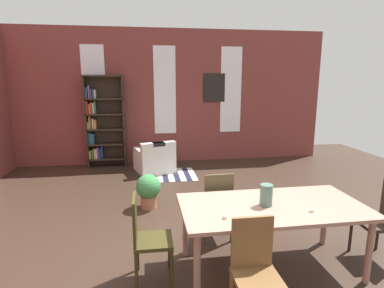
{
  "coord_description": "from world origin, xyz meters",
  "views": [
    {
      "loc": [
        -0.54,
        -3.4,
        2.13
      ],
      "look_at": [
        0.3,
        2.02,
        0.99
      ],
      "focal_mm": 29.14,
      "sensor_mm": 36.0,
      "label": 1
    }
  ],
  "objects": [
    {
      "name": "potted_plant_by_shelf",
      "position": [
        -0.51,
        1.6,
        0.33
      ],
      "size": [
        0.42,
        0.42,
        0.58
      ],
      "color": "#9E6042",
      "rests_on": "ground"
    },
    {
      "name": "window_pane_0",
      "position": [
        -1.72,
        4.58,
        1.85
      ],
      "size": [
        0.55,
        0.02,
        2.19
      ],
      "primitive_type": "cube",
      "color": "white"
    },
    {
      "name": "dining_chair_near_left",
      "position": [
        0.37,
        -1.09,
        0.51
      ],
      "size": [
        0.4,
        0.4,
        0.95
      ],
      "color": "brown",
      "rests_on": "ground"
    },
    {
      "name": "framed_picture",
      "position": [
        1.27,
        4.58,
        1.92
      ],
      "size": [
        0.56,
        0.03,
        0.72
      ],
      "primitive_type": "cube",
      "color": "black"
    },
    {
      "name": "dining_table",
      "position": [
        0.83,
        -0.35,
        0.69
      ],
      "size": [
        2.03,
        1.03,
        0.77
      ],
      "color": "#9A705F",
      "rests_on": "ground"
    },
    {
      "name": "dining_chair_head_left",
      "position": [
        -0.56,
        -0.35,
        0.51
      ],
      "size": [
        0.4,
        0.4,
        0.95
      ],
      "color": "#352F13",
      "rests_on": "ground"
    },
    {
      "name": "ground_plane",
      "position": [
        0.0,
        0.0,
        0.0
      ],
      "size": [
        11.94,
        11.94,
        0.0
      ],
      "primitive_type": "plane",
      "color": "#34251C"
    },
    {
      "name": "bookshelf_tall",
      "position": [
        -1.55,
        4.41,
        1.11
      ],
      "size": [
        0.93,
        0.29,
        2.23
      ],
      "color": "#2D2319",
      "rests_on": "ground"
    },
    {
      "name": "window_pane_2",
      "position": [
        1.72,
        4.58,
        1.85
      ],
      "size": [
        0.55,
        0.02,
        2.19
      ],
      "primitive_type": "cube",
      "color": "white"
    },
    {
      "name": "dining_chair_far_left",
      "position": [
        0.38,
        0.39,
        0.51
      ],
      "size": [
        0.41,
        0.41,
        0.95
      ],
      "color": "#463E26",
      "rests_on": "ground"
    },
    {
      "name": "dining_chair_head_right",
      "position": [
        2.22,
        -0.36,
        0.51
      ],
      "size": [
        0.42,
        0.42,
        0.95
      ],
      "color": "#332420",
      "rests_on": "ground"
    },
    {
      "name": "tealight_candle_0",
      "position": [
        1.16,
        -0.59,
        0.79
      ],
      "size": [
        0.04,
        0.04,
        0.03
      ],
      "primitive_type": "cylinder",
      "color": "silver",
      "rests_on": "dining_table"
    },
    {
      "name": "tealight_candle_1",
      "position": [
        0.22,
        -0.61,
        0.79
      ],
      "size": [
        0.04,
        0.04,
        0.03
      ],
      "primitive_type": "cylinder",
      "color": "silver",
      "rests_on": "dining_table"
    },
    {
      "name": "window_pane_1",
      "position": [
        0.0,
        4.58,
        1.85
      ],
      "size": [
        0.55,
        0.02,
        2.19
      ],
      "primitive_type": "cube",
      "color": "white"
    },
    {
      "name": "striped_rug",
      "position": [
        -0.05,
        3.38,
        0.0
      ],
      "size": [
        1.26,
        1.01,
        0.01
      ],
      "color": "#1E1E33",
      "rests_on": "ground"
    },
    {
      "name": "back_wall_brick",
      "position": [
        0.0,
        4.65,
        1.68
      ],
      "size": [
        8.38,
        0.12,
        3.37
      ],
      "primitive_type": "cube",
      "color": "brown",
      "rests_on": "ground"
    },
    {
      "name": "vase_on_table",
      "position": [
        0.75,
        -0.35,
        0.89
      ],
      "size": [
        0.14,
        0.14,
        0.24
      ],
      "primitive_type": "cylinder",
      "color": "#4C7266",
      "rests_on": "dining_table"
    },
    {
      "name": "armchair_white",
      "position": [
        -0.32,
        3.7,
        0.28
      ],
      "size": [
        0.99,
        0.99,
        0.75
      ],
      "color": "silver",
      "rests_on": "ground"
    }
  ]
}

